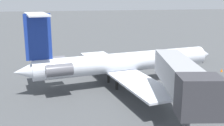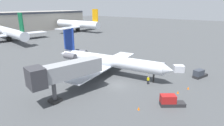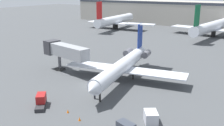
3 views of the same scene
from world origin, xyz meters
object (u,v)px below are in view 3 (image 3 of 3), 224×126
jet_bridge (63,51)px  traffic_cone_near (80,119)px  baggage_tug_lead (41,101)px  traffic_cone_mid (68,111)px  regional_jet (124,64)px  parked_airliner_west_mid (214,26)px  traffic_cone_far (38,92)px  ground_crew_marshaller (95,94)px  parked_airliner_west_end (115,20)px  cargo_container_uld (151,117)px

jet_bridge → traffic_cone_near: bearing=-42.5°
jet_bridge → baggage_tug_lead: bearing=-59.6°
jet_bridge → traffic_cone_mid: (14.29, -14.97, -4.65)m
regional_jet → parked_airliner_west_mid: (5.24, 61.90, 0.81)m
baggage_tug_lead → traffic_cone_far: (-4.25, 3.29, -0.56)m
ground_crew_marshaller → parked_airliner_west_mid: (4.77, 72.95, 3.31)m
ground_crew_marshaller → parked_airliner_west_end: bearing=118.9°
baggage_tug_lead → parked_airliner_west_mid: parked_airliner_west_mid is taller
traffic_cone_far → ground_crew_marshaller: bearing=19.9°
regional_jet → parked_airliner_west_mid: parked_airliner_west_mid is taller
ground_crew_marshaller → parked_airliner_west_mid: parked_airliner_west_mid is taller
baggage_tug_lead → parked_airliner_west_mid: 80.56m
cargo_container_uld → parked_airliner_west_mid: bearing=95.1°
regional_jet → cargo_container_uld: 18.12m
baggage_tug_lead → ground_crew_marshaller: bearing=50.6°
regional_jet → parked_airliner_west_end: bearing=123.0°
traffic_cone_far → parked_airliner_west_end: 78.11m
traffic_cone_far → parked_airliner_west_end: (-28.26, 72.71, 3.88)m
traffic_cone_near → traffic_cone_mid: same height
jet_bridge → parked_airliner_west_mid: parked_airliner_west_mid is taller
baggage_tug_lead → jet_bridge: bearing=120.4°
traffic_cone_near → traffic_cone_far: 13.08m
parked_airliner_west_end → parked_airliner_west_mid: bearing=5.1°
baggage_tug_lead → cargo_container_uld: (17.12, 4.53, -0.01)m
traffic_cone_mid → traffic_cone_far: 9.89m
jet_bridge → cargo_container_uld: jet_bridge is taller
traffic_cone_far → jet_bridge: bearing=111.6°
traffic_cone_far → parked_airliner_west_mid: (14.67, 76.53, 3.89)m
cargo_container_uld → traffic_cone_near: size_ratio=5.45×
jet_bridge → baggage_tug_lead: (9.06, -15.44, -4.08)m
ground_crew_marshaller → traffic_cone_mid: (-0.42, -6.40, -0.58)m
regional_jet → traffic_cone_mid: (0.05, -17.44, -3.07)m
cargo_container_uld → traffic_cone_mid: 12.58m
traffic_cone_mid → traffic_cone_far: size_ratio=1.00×
traffic_cone_near → traffic_cone_far: bearing=163.3°
ground_crew_marshaller → cargo_container_uld: ground_crew_marshaller is taller
parked_airliner_west_end → traffic_cone_near: bearing=-61.9°
traffic_cone_mid → parked_airliner_west_mid: size_ratio=0.01×
traffic_cone_near → parked_airliner_west_end: size_ratio=0.02×
jet_bridge → traffic_cone_mid: bearing=-46.3°
jet_bridge → traffic_cone_near: jet_bridge is taller
traffic_cone_near → baggage_tug_lead: bearing=176.7°
traffic_cone_mid → baggage_tug_lead: bearing=-174.9°
jet_bridge → traffic_cone_near: size_ratio=24.14×
traffic_cone_near → parked_airliner_west_mid: (2.14, 80.29, 3.89)m
jet_bridge → parked_airliner_west_mid: (19.48, 64.38, -0.76)m
traffic_cone_mid → jet_bridge: bearing=133.7°
jet_bridge → traffic_cone_far: (4.81, -12.15, -4.65)m
regional_jet → traffic_cone_near: size_ratio=53.91×
baggage_tug_lead → cargo_container_uld: bearing=14.8°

